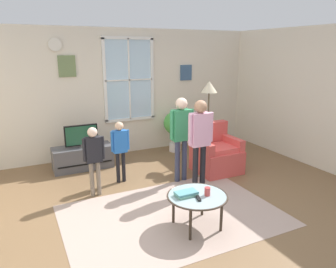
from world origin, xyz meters
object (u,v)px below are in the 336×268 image
Objects in this scene: television at (81,135)px; potted_plant_by_window at (175,125)px; person_pink_shirt at (200,135)px; armchair at (215,154)px; remote_near_books at (198,198)px; person_green_shirt at (181,130)px; person_blue_shirt at (120,145)px; person_black_shirt at (94,154)px; floor_lamp at (209,95)px; book_stack at (186,194)px; cup at (207,191)px; coffee_table at (197,197)px; tv_stand at (83,157)px.

potted_plant_by_window is (2.05, 0.18, -0.06)m from television.
armchair is at bearing 38.67° from person_pink_shirt.
person_green_shirt reaches higher than remote_near_books.
armchair is 1.78m from person_blue_shirt.
person_black_shirt is 0.68× the size of floor_lamp.
television is at bearing 130.40° from person_pink_shirt.
person_pink_shirt is at bearing -38.40° from person_blue_shirt.
book_stack is 0.25× the size of person_black_shirt.
book_stack is at bearing -128.50° from floor_lamp.
cup is (0.98, -2.76, -0.16)m from television.
person_pink_shirt reaches higher than person_green_shirt.
book_stack is 1.77m from person_blue_shirt.
coffee_table is at bearing -72.30° from television.
cup is 2.78m from floor_lamp.
armchair is 1.14× the size of coffee_table.
cup is 3.13m from potted_plant_by_window.
potted_plant_by_window is (-0.13, 1.37, 0.26)m from armchair.
remote_near_books reaches higher than coffee_table.
person_green_shirt is (1.38, -1.32, 0.25)m from television.
book_stack is 1.63m from person_black_shirt.
person_black_shirt reaches higher than armchair.
coffee_table is 1.85m from person_blue_shirt.
book_stack reaches higher than remote_near_books.
coffee_table is 0.70× the size of person_black_shirt.
person_black_shirt is 2.55m from potted_plant_by_window.
remote_near_books is 1.93m from person_blue_shirt.
person_green_shirt reaches higher than television.
cup is (0.24, -0.11, 0.03)m from book_stack.
person_blue_shirt is (-1.04, 0.82, -0.25)m from person_pink_shirt.
television is 0.42× the size of person_green_shirt.
television is 2.93m from remote_near_books.
television reaches higher than tv_stand.
person_black_shirt is (-0.80, 1.40, 0.22)m from book_stack.
book_stack is (-1.44, -1.47, 0.14)m from armchair.
armchair is 0.55× the size of floor_lamp.
television is 0.38× the size of floor_lamp.
person_green_shirt reaches higher than coffee_table.
person_blue_shirt is 1.04m from person_green_shirt.
television is 4.30× the size of remote_near_books.
floor_lamp reaches higher than book_stack.
person_black_shirt is at bearing 119.86° from remote_near_books.
person_blue_shirt is (0.45, -0.92, 0.01)m from television.
remote_near_books is (-0.15, -0.04, -0.04)m from cup.
person_pink_shirt is (1.48, -1.75, 0.69)m from tv_stand.
tv_stand is at bearing 106.38° from remote_near_books.
person_blue_shirt is 2.11m from floor_lamp.
person_green_shirt is (0.94, -0.40, 0.24)m from person_blue_shirt.
book_stack is (0.74, -2.66, 0.25)m from tv_stand.
person_blue_shirt is (-0.53, 1.84, 0.17)m from cup.
remote_near_books is 0.10× the size of person_pink_shirt.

